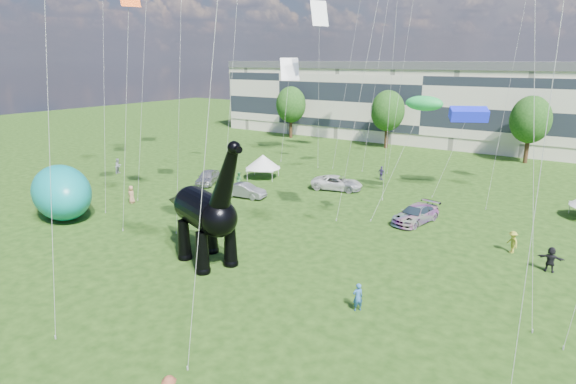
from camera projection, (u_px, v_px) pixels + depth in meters
The scene contains 13 objects.
ground at pixel (203, 309), 26.78m from camera, with size 220.00×220.00×0.00m, color #16330C.
terrace_row at pixel (433, 106), 78.81m from camera, with size 78.00×11.00×12.00m, color beige.
tree_far_left at pixel (291, 102), 83.58m from camera, with size 5.20×5.20×9.44m.
tree_mid_left at pixel (388, 107), 73.77m from camera, with size 5.20×5.20×9.44m.
tree_mid_right at pixel (531, 116), 62.86m from camera, with size 5.20×5.20×9.44m.
dinosaur_sculpture at pixel (202, 211), 32.49m from camera, with size 11.21×5.47×9.31m.
car_silver at pixel (208, 177), 53.48m from camera, with size 1.83×4.54×1.55m, color #B3B3B8.
car_grey at pixel (245, 191), 48.27m from camera, with size 1.51×4.32×1.42m, color slate.
car_white at pixel (337, 183), 51.11m from camera, with size 2.48×5.37×1.49m, color silver.
car_dark at pixel (416, 214), 40.78m from camera, with size 2.11×5.20×1.51m, color #595960.
gazebo_left at pixel (263, 162), 55.72m from camera, with size 5.22×5.22×2.80m.
inflatable_teal at pixel (62, 192), 41.50m from camera, with size 7.51×4.69×4.69m, color #0B8789.
visitors at pixel (308, 215), 40.17m from camera, with size 58.02×41.43×1.86m.
Camera 1 is at (17.54, -17.16, 13.44)m, focal length 30.00 mm.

